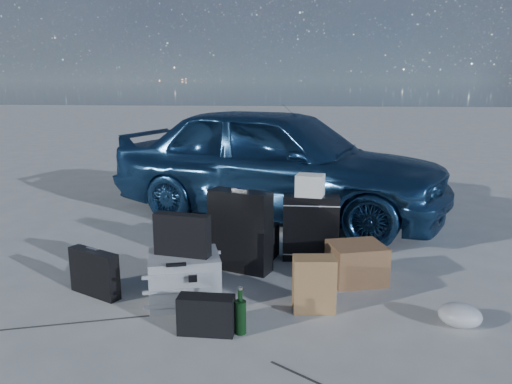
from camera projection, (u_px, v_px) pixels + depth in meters
The scene contains 16 objects.
ground at pixel (245, 306), 3.71m from camera, with size 60.00×60.00×0.00m, color beige.
car at pixel (278, 162), 6.00m from camera, with size 1.62×4.03×1.37m, color #285688.
pelican_case at pixel (184, 278), 3.74m from camera, with size 0.52×0.42×0.38m, color gray.
laptop_bag at pixel (182, 235), 3.66m from camera, with size 0.42×0.10×0.31m, color black.
briefcase at pixel (94, 273), 3.87m from camera, with size 0.47×0.10×0.36m, color black.
suitcase_left at pixel (240, 231), 4.35m from camera, with size 0.55×0.20×0.71m, color black.
suitcase_right at pixel (311, 228), 4.61m from camera, with size 0.51×0.18×0.61m, color black.
white_carton at pixel (310, 185), 4.53m from camera, with size 0.25×0.20×0.20m, color white.
duffel_bag at pixel (244, 239), 4.76m from camera, with size 0.63×0.27×0.32m, color black.
flat_box_white at pixel (242, 220), 4.71m from camera, with size 0.43×0.32×0.08m, color white.
flat_box_black at pixel (240, 213), 4.70m from camera, with size 0.30×0.21×0.06m, color black.
kraft_bag at pixel (314, 284), 3.60m from camera, with size 0.30×0.18×0.40m, color #A9774A.
cardboard_box at pixel (356, 263), 4.13m from camera, with size 0.43×0.38×0.32m, color brown.
plastic_bag at pixel (460, 315), 3.39m from camera, with size 0.29×0.24×0.16m, color silver.
messenger_bag at pixel (206, 315), 3.28m from camera, with size 0.37×0.14×0.26m, color black.
green_bottle at pixel (240, 311), 3.28m from camera, with size 0.08×0.08×0.31m, color black.
Camera 1 is at (0.41, -3.41, 1.64)m, focal length 35.00 mm.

